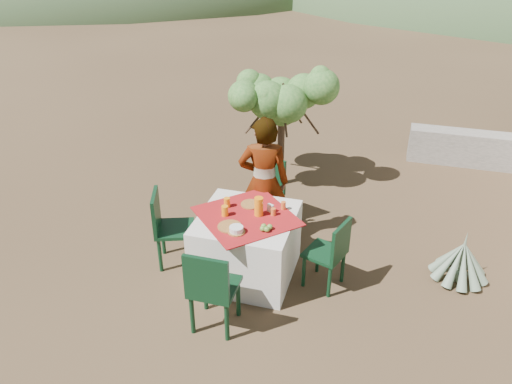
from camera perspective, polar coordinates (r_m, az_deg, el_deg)
ground at (r=6.18m, az=-5.69°, el=-6.36°), size 160.00×160.00×0.00m
table at (r=5.54m, az=-1.06°, el=-6.08°), size 1.30×1.30×0.76m
chair_far at (r=6.37m, az=1.17°, el=0.31°), size 0.54×0.54×0.91m
chair_near at (r=4.77m, az=-5.11°, el=-10.81°), size 0.44×0.44×0.94m
chair_left at (r=5.73m, az=-10.10°, el=-3.75°), size 0.54×0.54×0.91m
chair_right at (r=5.36m, az=8.57°, el=-6.72°), size 0.49×0.49×0.84m
person at (r=5.87m, az=0.89°, el=1.09°), size 0.67×0.52×1.64m
shrub_tree at (r=7.12m, az=3.47°, el=10.04°), size 1.35×1.33×1.59m
agave at (r=6.00m, az=22.36°, el=-7.32°), size 0.64×0.64×0.68m
stone_wall at (r=8.85m, az=25.45°, el=4.26°), size 2.60×0.35×0.55m
plate_far at (r=5.52m, az=-0.61°, el=-1.42°), size 0.22×0.22×0.01m
plate_near at (r=5.15m, az=-3.02°, el=-3.96°), size 0.25×0.25×0.01m
glass_far at (r=5.47m, az=-3.34°, el=-1.19°), size 0.07×0.07×0.11m
glass_near at (r=5.31m, az=-3.58°, el=-2.16°), size 0.07×0.07×0.12m
juice_pitcher at (r=5.29m, az=0.32°, el=-1.67°), size 0.10×0.10×0.21m
bowl_plate at (r=5.06m, az=-2.26°, el=-4.56°), size 0.18×0.18×0.01m
white_bowl at (r=5.05m, az=-2.26°, el=-4.25°), size 0.14×0.14×0.05m
jar_left at (r=5.32m, az=1.98°, el=-2.28°), size 0.05×0.05×0.08m
jar_right at (r=5.44m, az=3.15°, el=-1.54°), size 0.06×0.06×0.09m
napkin_holder at (r=5.38m, az=1.66°, el=-1.85°), size 0.08×0.06×0.09m
fruit_cluster at (r=5.08m, az=1.12°, el=-4.11°), size 0.12×0.11×0.06m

